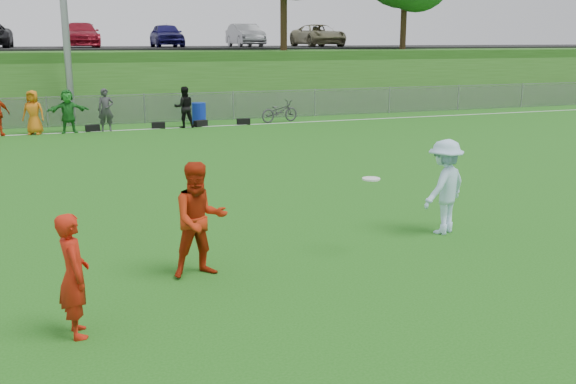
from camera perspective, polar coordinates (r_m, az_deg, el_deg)
name	(u,v)px	position (r m, az deg, el deg)	size (l,w,h in m)	color
ground	(314,282)	(9.88, 2.34, -7.96)	(120.00, 120.00, 0.00)	#1D5B13
sideline_far	(152,129)	(26.99, -12.04, 5.51)	(60.00, 0.10, 0.01)	white
fence	(144,108)	(28.88, -12.64, 7.27)	(58.00, 0.06, 1.30)	gray
berm	(120,75)	(39.73, -14.71, 10.00)	(120.00, 18.00, 3.00)	#255217
parking_lot	(115,48)	(41.67, -15.10, 12.25)	(120.00, 12.00, 0.10)	black
car_row	(96,35)	(40.59, -16.73, 13.22)	(32.04, 5.18, 1.44)	silver
spectator_row	(81,111)	(26.68, -17.95, 6.89)	(8.11, 0.79, 1.69)	red
gear_bags	(175,125)	(27.22, -9.99, 5.93)	(6.82, 0.47, 0.26)	black
player_red_left	(74,275)	(8.33, -18.51, -7.03)	(0.57, 0.38, 1.57)	#B51C0C
player_red_center	(200,220)	(9.94, -7.84, -2.45)	(0.88, 0.68, 1.80)	#B0260C
player_blue	(444,187)	(12.40, 13.73, 0.46)	(1.16, 0.67, 1.79)	#B0D8F5
frisbee	(371,179)	(10.81, 7.40, 1.16)	(0.30, 0.30, 0.03)	white
recycling_bin	(199,113)	(28.27, -7.92, 6.94)	(0.61, 0.61, 0.91)	#0F28A6
bicycle	(279,111)	(28.60, -0.76, 7.19)	(0.63, 1.82, 0.95)	#303033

